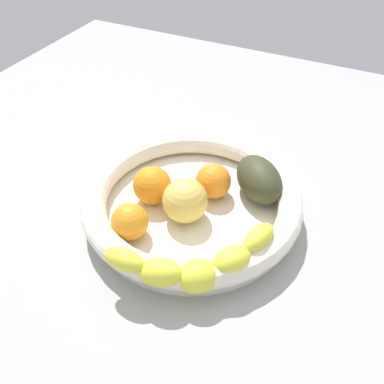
% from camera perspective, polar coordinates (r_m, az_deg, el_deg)
% --- Properties ---
extents(kitchen_counter, '(1.20, 1.20, 0.03)m').
position_cam_1_polar(kitchen_counter, '(0.67, -0.00, -3.93)').
color(kitchen_counter, '#9C9D9B').
rests_on(kitchen_counter, ground).
extents(fruit_bowl, '(0.32, 0.32, 0.05)m').
position_cam_1_polar(fruit_bowl, '(0.64, -0.00, -1.30)').
color(fruit_bowl, silver).
rests_on(fruit_bowl, kitchen_counter).
extents(banana_draped_left, '(0.18, 0.15, 0.05)m').
position_cam_1_polar(banana_draped_left, '(0.53, 0.54, -9.36)').
color(banana_draped_left, yellow).
rests_on(banana_draped_left, fruit_bowl).
extents(orange_front, '(0.06, 0.06, 0.06)m').
position_cam_1_polar(orange_front, '(0.64, -5.17, 0.88)').
color(orange_front, orange).
rests_on(orange_front, fruit_bowl).
extents(orange_mid_left, '(0.05, 0.05, 0.05)m').
position_cam_1_polar(orange_mid_left, '(0.65, 2.77, 1.41)').
color(orange_mid_left, orange).
rests_on(orange_mid_left, fruit_bowl).
extents(orange_mid_right, '(0.05, 0.05, 0.05)m').
position_cam_1_polar(orange_mid_right, '(0.59, -8.05, -3.83)').
color(orange_mid_right, orange).
rests_on(orange_mid_right, fruit_bowl).
extents(avocado_dark, '(0.11, 0.11, 0.06)m').
position_cam_1_polar(avocado_dark, '(0.65, 8.65, 1.64)').
color(avocado_dark, '#373A21').
rests_on(avocado_dark, fruit_bowl).
extents(apple_yellow, '(0.06, 0.06, 0.06)m').
position_cam_1_polar(apple_yellow, '(0.61, -1.19, -1.02)').
color(apple_yellow, '#E3BF55').
rests_on(apple_yellow, fruit_bowl).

